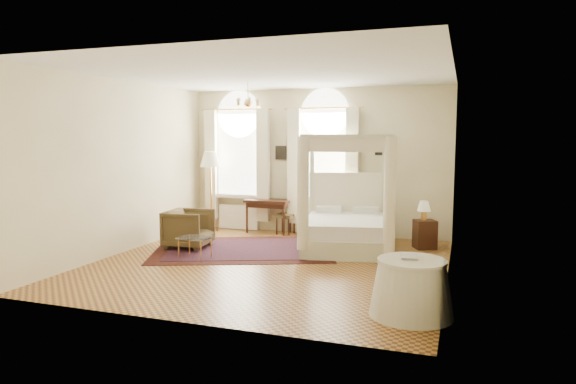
{
  "coord_description": "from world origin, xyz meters",
  "views": [
    {
      "loc": [
        3.2,
        -8.25,
        2.25
      ],
      "look_at": [
        0.21,
        0.4,
        1.24
      ],
      "focal_mm": 32.0,
      "sensor_mm": 36.0,
      "label": 1
    }
  ],
  "objects_px": {
    "canopy_bed": "(346,224)",
    "side_table": "(411,288)",
    "coffee_table": "(195,239)",
    "floor_lamp": "(210,163)",
    "armchair": "(189,229)",
    "nightstand": "(425,234)",
    "writing_desk": "(268,204)",
    "stool": "(285,217)"
  },
  "relations": [
    {
      "from": "canopy_bed",
      "to": "side_table",
      "type": "distance_m",
      "value": 3.76
    },
    {
      "from": "coffee_table",
      "to": "canopy_bed",
      "type": "bearing_deg",
      "value": 33.16
    },
    {
      "from": "floor_lamp",
      "to": "side_table",
      "type": "bearing_deg",
      "value": -40.65
    },
    {
      "from": "armchair",
      "to": "floor_lamp",
      "type": "relative_size",
      "value": 0.45
    },
    {
      "from": "floor_lamp",
      "to": "canopy_bed",
      "type": "bearing_deg",
      "value": -15.09
    },
    {
      "from": "canopy_bed",
      "to": "coffee_table",
      "type": "xyz_separation_m",
      "value": [
        -2.47,
        -1.62,
        -0.16
      ]
    },
    {
      "from": "nightstand",
      "to": "coffee_table",
      "type": "height_order",
      "value": "nightstand"
    },
    {
      "from": "canopy_bed",
      "to": "floor_lamp",
      "type": "bearing_deg",
      "value": 164.91
    },
    {
      "from": "writing_desk",
      "to": "floor_lamp",
      "type": "xyz_separation_m",
      "value": [
        -1.37,
        -0.21,
        0.94
      ]
    },
    {
      "from": "nightstand",
      "to": "canopy_bed",
      "type": "bearing_deg",
      "value": -157.36
    },
    {
      "from": "nightstand",
      "to": "side_table",
      "type": "distance_m",
      "value": 4.02
    },
    {
      "from": "floor_lamp",
      "to": "side_table",
      "type": "height_order",
      "value": "floor_lamp"
    },
    {
      "from": "side_table",
      "to": "armchair",
      "type": "bearing_deg",
      "value": 151.22
    },
    {
      "from": "side_table",
      "to": "nightstand",
      "type": "bearing_deg",
      "value": 91.85
    },
    {
      "from": "canopy_bed",
      "to": "writing_desk",
      "type": "bearing_deg",
      "value": 151.4
    },
    {
      "from": "side_table",
      "to": "coffee_table",
      "type": "bearing_deg",
      "value": 156.24
    },
    {
      "from": "floor_lamp",
      "to": "writing_desk",
      "type": "bearing_deg",
      "value": 8.56
    },
    {
      "from": "writing_desk",
      "to": "stool",
      "type": "bearing_deg",
      "value": -0.57
    },
    {
      "from": "stool",
      "to": "coffee_table",
      "type": "relative_size",
      "value": 0.75
    },
    {
      "from": "writing_desk",
      "to": "side_table",
      "type": "xyz_separation_m",
      "value": [
        3.68,
        -4.55,
        -0.31
      ]
    },
    {
      "from": "canopy_bed",
      "to": "side_table",
      "type": "relative_size",
      "value": 2.27
    },
    {
      "from": "canopy_bed",
      "to": "nightstand",
      "type": "relative_size",
      "value": 4.17
    },
    {
      "from": "nightstand",
      "to": "floor_lamp",
      "type": "distance_m",
      "value": 5.11
    },
    {
      "from": "canopy_bed",
      "to": "stool",
      "type": "relative_size",
      "value": 5.17
    },
    {
      "from": "nightstand",
      "to": "coffee_table",
      "type": "xyz_separation_m",
      "value": [
        -3.93,
        -2.23,
        0.07
      ]
    },
    {
      "from": "nightstand",
      "to": "stool",
      "type": "relative_size",
      "value": 1.24
    },
    {
      "from": "writing_desk",
      "to": "coffee_table",
      "type": "height_order",
      "value": "writing_desk"
    },
    {
      "from": "nightstand",
      "to": "floor_lamp",
      "type": "xyz_separation_m",
      "value": [
        -4.93,
        0.33,
        1.32
      ]
    },
    {
      "from": "writing_desk",
      "to": "stool",
      "type": "distance_m",
      "value": 0.5
    },
    {
      "from": "stool",
      "to": "armchair",
      "type": "xyz_separation_m",
      "value": [
        -1.36,
        -2.0,
        0.0
      ]
    },
    {
      "from": "canopy_bed",
      "to": "stool",
      "type": "distance_m",
      "value": 2.03
    },
    {
      "from": "side_table",
      "to": "canopy_bed",
      "type": "bearing_deg",
      "value": 115.02
    },
    {
      "from": "nightstand",
      "to": "coffee_table",
      "type": "relative_size",
      "value": 0.92
    },
    {
      "from": "armchair",
      "to": "coffee_table",
      "type": "height_order",
      "value": "armchair"
    },
    {
      "from": "floor_lamp",
      "to": "side_table",
      "type": "relative_size",
      "value": 1.79
    },
    {
      "from": "stool",
      "to": "coffee_table",
      "type": "height_order",
      "value": "stool"
    },
    {
      "from": "side_table",
      "to": "stool",
      "type": "bearing_deg",
      "value": 125.71
    },
    {
      "from": "floor_lamp",
      "to": "nightstand",
      "type": "bearing_deg",
      "value": -3.78
    },
    {
      "from": "nightstand",
      "to": "stool",
      "type": "height_order",
      "value": "nightstand"
    },
    {
      "from": "nightstand",
      "to": "floor_lamp",
      "type": "relative_size",
      "value": 0.3
    },
    {
      "from": "nightstand",
      "to": "armchair",
      "type": "bearing_deg",
      "value": -161.82
    },
    {
      "from": "stool",
      "to": "side_table",
      "type": "relative_size",
      "value": 0.44
    }
  ]
}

